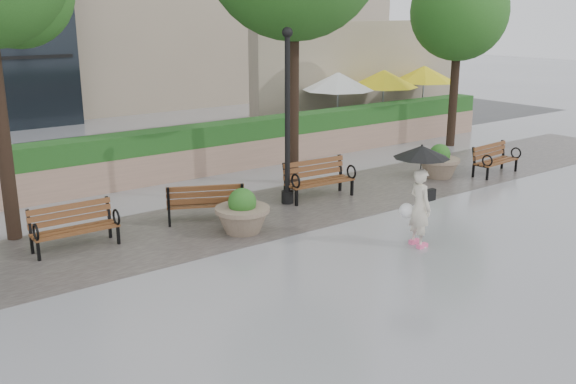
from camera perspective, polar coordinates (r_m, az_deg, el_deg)
ground at (r=12.10m, az=5.79°, el=-5.34°), size 100.00×100.00×0.00m
cobble_strip at (r=14.32m, az=-2.33°, el=-1.88°), size 28.00×3.20×0.01m
hedge_wall at (r=17.49m, az=-9.81°, el=3.39°), size 24.00×0.80×1.35m
cafe_wall at (r=25.20m, az=6.57°, el=10.32°), size 10.00×0.60×4.00m
cafe_hedge at (r=23.50m, az=9.24°, el=6.02°), size 8.00×0.50×0.90m
asphalt_street at (r=21.20m, az=-14.70°, el=3.43°), size 40.00×7.00×0.00m
bench_1 at (r=12.76m, az=-18.36°, el=-3.77°), size 1.59×0.66×0.84m
bench_2 at (r=13.77m, az=-7.36°, el=-1.62°), size 1.71×1.27×0.86m
bench_3 at (r=15.38m, az=2.77°, el=0.41°), size 1.76×0.80×0.92m
bench_4 at (r=18.56m, az=17.92°, el=2.23°), size 1.59×0.74×0.83m
planter_left at (r=13.00m, az=-4.07°, el=-2.09°), size 1.11×1.11×0.93m
planter_right at (r=17.78m, az=13.28°, el=2.39°), size 1.10×1.10×0.92m
lamppost at (r=14.63m, az=-0.05°, el=5.63°), size 0.28×0.28×4.02m
tree_2 at (r=22.01m, az=15.06°, el=14.92°), size 3.24×3.10×5.89m
patio_umb_white at (r=22.62m, az=4.48°, el=9.74°), size 2.50×2.50×2.30m
patio_umb_yellow_a at (r=23.78m, az=8.51°, el=9.91°), size 2.50×2.50×2.30m
patio_umb_yellow_b at (r=25.84m, az=12.01°, el=10.20°), size 2.50×2.50×2.30m
pedestrian at (r=12.29m, az=11.68°, el=0.54°), size 1.06×1.06×1.94m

